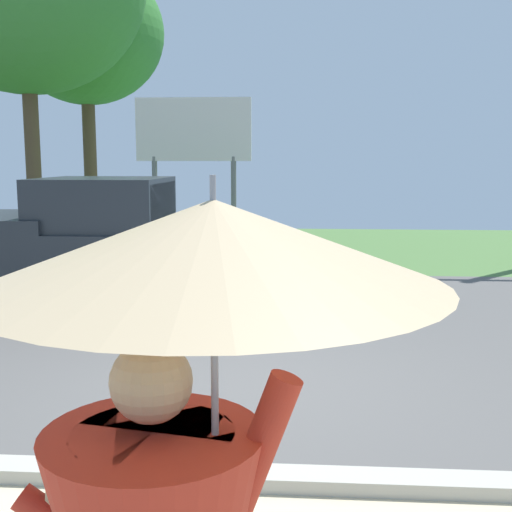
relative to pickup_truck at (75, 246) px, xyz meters
The scene contains 4 objects.
ground_plane 2.96m from the pickup_truck, ahead, with size 40.00×22.00×0.20m.
pickup_truck is the anchor object (origin of this frame).
roadside_billboard 5.56m from the pickup_truck, 79.62° to the left, with size 2.60×0.12×3.50m.
tree_left_far 9.99m from the pickup_truck, 106.43° to the left, with size 4.24×4.24×7.46m.
Camera 1 is at (0.61, -6.07, 2.17)m, focal length 45.64 mm.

